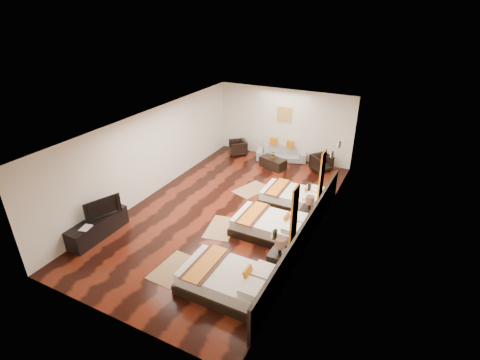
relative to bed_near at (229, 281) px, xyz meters
The scene contains 30 objects.
floor 3.46m from the bed_near, 119.48° to the left, with size 5.50×9.50×0.01m, color black.
ceiling 4.27m from the bed_near, 119.48° to the left, with size 5.50×9.50×0.01m, color white.
back_wall 8.01m from the bed_near, 102.35° to the left, with size 5.50×0.01×2.80m, color silver.
left_wall 5.48m from the bed_near, 145.98° to the left, with size 0.01×9.50×2.80m, color silver.
right_wall 3.37m from the bed_near, 70.67° to the left, with size 0.01×9.50×2.80m, color silver.
headboard_panel 2.43m from the bed_near, 65.29° to the left, with size 0.08×6.60×0.90m, color black.
bed_near is the anchor object (origin of this frame).
bed_mid 2.44m from the bed_near, 90.03° to the left, with size 2.03×1.28×0.78m.
bed_far 4.26m from the bed_near, 90.03° to the left, with size 1.93×1.21×0.74m.
nightstand_a 1.35m from the bed_near, 56.31° to the left, with size 0.48×0.48×0.94m.
nightstand_b 3.52m from the bed_near, 77.72° to the left, with size 0.45×0.45×0.89m.
jute_mat_near 1.58m from the bed_near, behind, with size 0.75×1.20×0.01m, color #98764D.
jute_mat_mid 2.50m from the bed_near, 123.67° to the left, with size 0.75×1.20×0.01m, color #98764D.
jute_mat_far 4.85m from the bed_near, 109.27° to the left, with size 0.75×1.20×0.01m, color #98764D.
tv_console 4.20m from the bed_near, behind, with size 0.50×1.80×0.55m, color black.
tv 4.21m from the bed_near, behind, with size 1.00×0.13×0.58m, color black.
book 4.21m from the bed_near, behind, with size 0.24×0.32×0.03m, color black.
figurine 4.32m from the bed_near, 167.66° to the left, with size 0.36×0.36×0.38m, color brown.
sofa 7.63m from the bed_near, 102.35° to the left, with size 1.96×0.77×0.57m, color gray.
armchair_left 7.93m from the bed_near, 115.72° to the left, with size 0.66×0.68×0.61m, color black.
armchair_right 7.17m from the bed_near, 89.32° to the left, with size 0.67×0.69×0.63m, color black.
coffee_table 6.76m from the bed_near, 103.97° to the left, with size 1.00×0.50×0.40m, color black.
table_plant 6.78m from the bed_near, 104.06° to the left, with size 0.27×0.23×0.30m, color #26571D.
orange_panel_a 2.07m from the bed_near, 46.83° to the left, with size 0.04×0.40×1.30m, color #D86014.
orange_panel_b 3.74m from the bed_near, 72.62° to the left, with size 0.04×0.40×1.30m, color #D86014.
sconce_near 1.87m from the bed_near, ahead, with size 0.07×0.12×0.18m.
sconce_mid 2.89m from the bed_near, 65.40° to the left, with size 0.07×0.12×0.18m.
sconce_far 4.78m from the bed_near, 77.10° to the left, with size 0.07×0.12×0.18m.
sconce_lounge 5.62m from the bed_near, 79.24° to the left, with size 0.07×0.12×0.18m.
gold_artwork 8.06m from the bed_near, 102.38° to the left, with size 0.60×0.04×0.60m, color #AD873F.
Camera 1 is at (4.69, -8.36, 5.87)m, focal length 27.09 mm.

